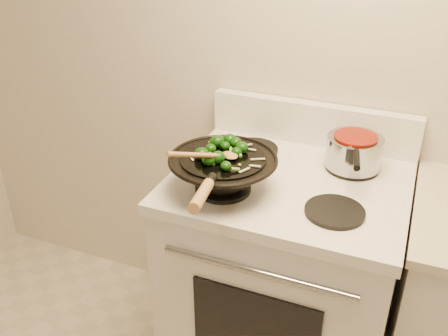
% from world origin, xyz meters
% --- Properties ---
extents(stove, '(0.78, 0.67, 1.08)m').
position_xyz_m(stove, '(-0.06, 1.17, 0.47)').
color(stove, white).
rests_on(stove, ground).
extents(wok, '(0.34, 0.57, 0.19)m').
position_xyz_m(wok, '(-0.23, 1.02, 0.99)').
color(wok, black).
rests_on(wok, stove).
extents(stirfry, '(0.24, 0.21, 0.04)m').
position_xyz_m(stirfry, '(-0.25, 1.04, 1.05)').
color(stirfry, '#0D3608').
rests_on(stirfry, wok).
extents(wooden_spoon, '(0.15, 0.25, 0.10)m').
position_xyz_m(wooden_spoon, '(-0.24, 0.96, 1.07)').
color(wooden_spoon, '#AF7C45').
rests_on(wooden_spoon, wok).
extents(saucepan, '(0.19, 0.30, 0.11)m').
position_xyz_m(saucepan, '(0.13, 1.32, 0.99)').
color(saucepan, '#95979D').
rests_on(saucepan, stove).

